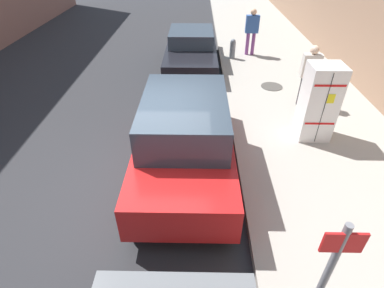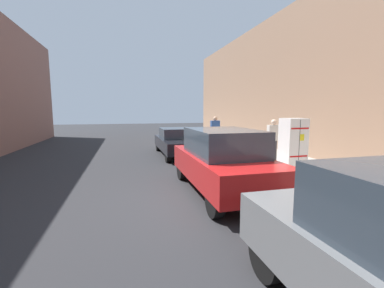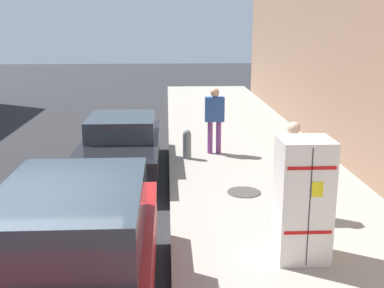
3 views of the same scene
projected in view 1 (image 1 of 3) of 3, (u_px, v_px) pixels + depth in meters
name	position (u px, v px, depth m)	size (l,w,h in m)	color
ground_plane	(151.00, 182.00, 6.42)	(80.00, 80.00, 0.00)	#28282B
sidewalk_slab	(342.00, 182.00, 6.31)	(4.31, 44.00, 0.17)	#9E998E
discarded_refrigerator	(319.00, 103.00, 7.05)	(0.76, 0.69, 1.84)	white
manhole_cover	(272.00, 86.00, 9.93)	(0.70, 0.70, 0.02)	#47443F
fire_hydrant	(233.00, 49.00, 11.91)	(0.22, 0.22, 0.77)	slate
pedestrian_walking_far	(310.00, 72.00, 8.34)	(0.50, 0.23, 1.75)	#333338
pedestrian_standing_near	(252.00, 28.00, 11.91)	(0.51, 0.24, 1.78)	#7A3D7F
parked_sedan_dark	(191.00, 49.00, 11.40)	(1.84, 4.55, 1.38)	black
parked_suv_red	(185.00, 136.00, 6.22)	(1.89, 4.43, 1.76)	red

